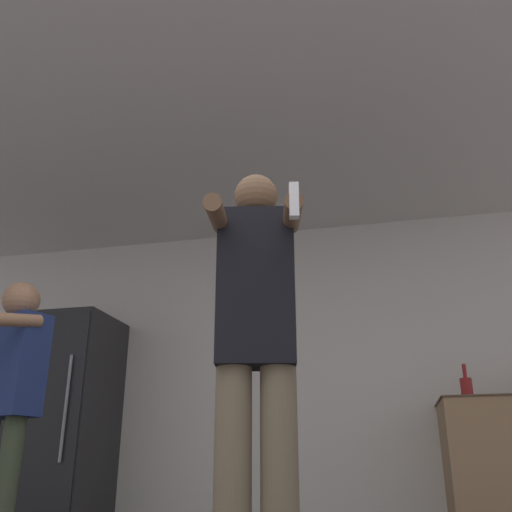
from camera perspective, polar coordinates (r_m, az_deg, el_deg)
The scene contains 6 objects.
wall_back at distance 4.86m, azimuth 3.24°, elevation -11.61°, with size 7.00×0.06×2.55m.
ceiling_slab at distance 3.84m, azimuth -1.27°, elevation 11.83°, with size 7.00×3.65×0.05m.
refrigerator at distance 5.08m, azimuth -18.65°, elevation -15.57°, with size 0.68×0.73×1.75m.
bottle_red_label at distance 4.43m, azimuth 20.31°, elevation -12.22°, with size 0.08×0.08×0.26m.
person_woman_foreground at distance 2.35m, azimuth 0.00°, elevation -9.59°, with size 0.45×0.55×1.77m.
person_man_side at distance 3.75m, azimuth -23.66°, elevation -11.71°, with size 0.61×0.63×1.62m.
Camera 1 is at (0.80, -1.58, 0.50)m, focal length 40.00 mm.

